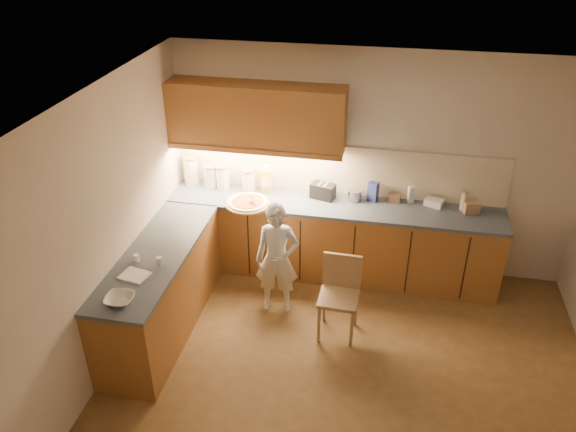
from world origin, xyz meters
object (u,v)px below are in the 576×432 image
(pizza_on_board, at_px, (248,203))
(child, at_px, (277,259))
(oil_jug, at_px, (266,180))
(toaster, at_px, (323,191))
(wooden_chair, at_px, (340,290))

(pizza_on_board, relative_size, child, 0.40)
(oil_jug, bearing_deg, toaster, -1.51)
(child, height_order, wooden_chair, child)
(pizza_on_board, bearing_deg, child, -51.75)
(pizza_on_board, distance_m, wooden_chair, 1.47)
(wooden_chair, relative_size, oil_jug, 2.51)
(wooden_chair, bearing_deg, child, 163.47)
(child, relative_size, oil_jug, 3.67)
(child, height_order, toaster, child)
(wooden_chair, relative_size, toaster, 2.86)
(pizza_on_board, bearing_deg, oil_jug, 67.46)
(toaster, bearing_deg, child, -95.89)
(wooden_chair, xyz_separation_m, oil_jug, (-1.01, 1.14, 0.58))
(oil_jug, xyz_separation_m, toaster, (0.66, -0.02, -0.07))
(pizza_on_board, relative_size, toaster, 1.68)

